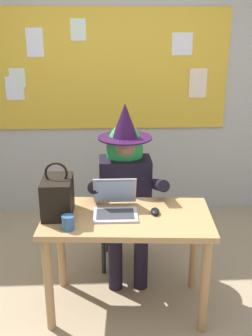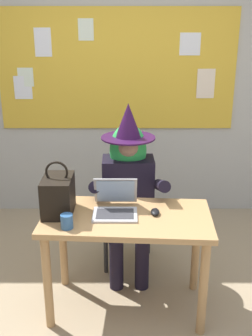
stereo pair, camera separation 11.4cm
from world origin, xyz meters
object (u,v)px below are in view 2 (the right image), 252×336
(desk_main, at_px, (125,231))
(laptop, at_px, (114,205))
(computer_mouse, at_px, (154,212))
(person_costumed, at_px, (127,182))
(chair_at_desk, at_px, (127,207))
(coffee_mug, at_px, (65,222))
(handbag, at_px, (56,195))

(desk_main, relative_size, laptop, 3.67)
(laptop, bearing_deg, computer_mouse, -7.41)
(desk_main, xyz_separation_m, person_costumed, (0.01, 0.54, 0.15))
(chair_at_desk, distance_m, person_costumed, 0.31)
(chair_at_desk, bearing_deg, coffee_mug, -19.82)
(chair_at_desk, bearing_deg, desk_main, 3.94)
(coffee_mug, bearing_deg, handbag, 111.12)
(chair_at_desk, bearing_deg, person_costumed, 2.46)
(chair_at_desk, bearing_deg, handbag, -32.69)
(desk_main, height_order, computer_mouse, computer_mouse)
(desk_main, height_order, chair_at_desk, chair_at_desk)
(chair_at_desk, xyz_separation_m, computer_mouse, (0.18, -0.65, 0.27))
(person_costumed, relative_size, laptop, 4.35)
(laptop, distance_m, coffee_mug, 0.39)
(laptop, bearing_deg, chair_at_desk, 80.95)
(computer_mouse, distance_m, coffee_mug, 0.61)
(desk_main, relative_size, coffee_mug, 12.54)
(handbag, height_order, coffee_mug, handbag)
(person_costumed, xyz_separation_m, coffee_mug, (-0.40, -0.73, 0.02))
(handbag, xyz_separation_m, coffee_mug, (0.09, -0.23, -0.09))
(person_costumed, bearing_deg, desk_main, -2.52)
(chair_at_desk, height_order, person_costumed, person_costumed)
(coffee_mug, bearing_deg, laptop, 38.17)
(person_costumed, distance_m, computer_mouse, 0.56)
(handbag, bearing_deg, desk_main, -5.32)
(person_costumed, relative_size, computer_mouse, 13.56)
(computer_mouse, relative_size, coffee_mug, 1.09)
(person_costumed, bearing_deg, handbag, -45.27)
(person_costumed, xyz_separation_m, laptop, (-0.09, -0.49, 0.02))
(coffee_mug, bearing_deg, computer_mouse, 19.13)
(computer_mouse, height_order, handbag, handbag)
(person_costumed, bearing_deg, coffee_mug, -29.81)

